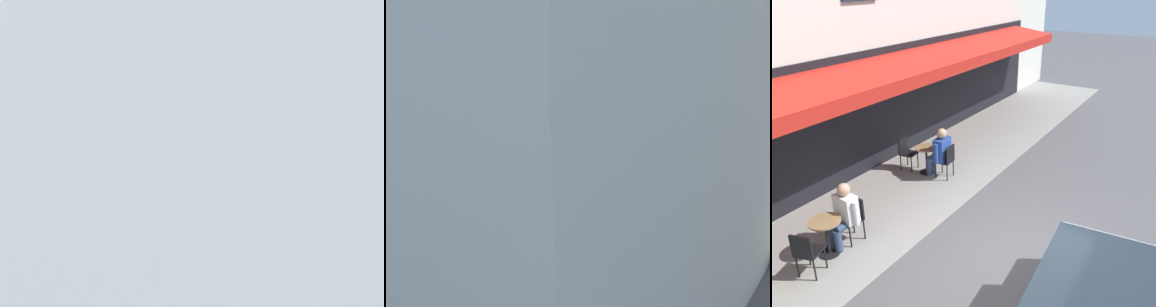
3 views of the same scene
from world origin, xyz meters
TOP-DOWN VIEW (x-y plane):
  - ground_plane at (0.00, 0.00)m, footprint 70.00×70.00m
  - sidewalk_cafe_terrace at (-3.25, -3.40)m, footprint 20.50×3.20m
  - cafe_table_near_entrance at (-2.10, -3.52)m, footprint 0.60×0.60m
  - cafe_chair_black_back_row at (-2.15, -2.89)m, footprint 0.43×0.43m
  - cafe_chair_black_corner_right at (-2.01, -4.14)m, footprint 0.45×0.45m
  - cafe_table_mid_terrace at (1.67, -3.03)m, footprint 0.60×0.60m
  - cafe_chair_black_by_window at (2.27, -2.83)m, footprint 0.51×0.51m
  - cafe_chair_black_near_door at (1.04, -2.97)m, footprint 0.43×0.43m
  - seated_patron_in_blue at (-2.13, -3.10)m, footprint 0.70×0.60m
  - seated_companion_in_white at (1.26, -2.99)m, footprint 0.57×0.67m
  - walking_pedestrian_in_black at (-1.19, 3.00)m, footprint 0.54×0.56m
  - potted_plant_entrance_right at (3.12, -3.36)m, footprint 0.52×0.52m
  - potted_plant_entrance_left at (3.82, -4.43)m, footprint 0.35×0.35m
  - parked_car_white at (1.54, 1.83)m, footprint 4.43×2.13m

SIDE VIEW (x-z plane):
  - ground_plane at x=0.00m, z-range 0.00..0.00m
  - sidewalk_cafe_terrace at x=-3.25m, z-range 0.00..0.01m
  - potted_plant_entrance_right at x=3.12m, z-range 0.05..0.85m
  - cafe_table_near_entrance at x=-2.10m, z-range 0.12..0.87m
  - cafe_table_mid_terrace at x=1.67m, z-range 0.12..0.87m
  - potted_plant_entrance_left at x=3.82m, z-range -0.01..1.10m
  - cafe_chair_black_back_row at x=-2.15m, z-range 0.09..1.00m
  - cafe_chair_black_corner_right at x=-2.01m, z-range 0.09..1.00m
  - cafe_chair_black_by_window at x=2.27m, z-range 0.09..1.00m
  - cafe_chair_black_near_door at x=1.04m, z-range 0.09..1.00m
  - seated_companion_in_white at x=1.26m, z-range 0.05..1.36m
  - parked_car_white at x=1.54m, z-range 0.05..1.38m
  - seated_patron_in_blue at x=-2.13m, z-range 0.04..1.40m
  - walking_pedestrian_in_black at x=-1.19m, z-range 0.15..1.88m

